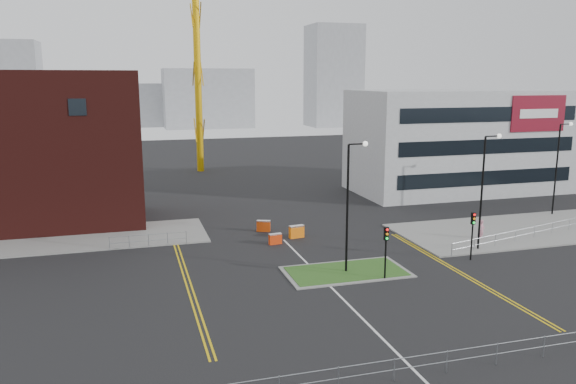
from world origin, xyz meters
name	(u,v)px	position (x,y,z in m)	size (l,w,h in m)	color
ground	(366,323)	(0.00, 0.00, 0.00)	(200.00, 200.00, 0.00)	black
pavement_left	(35,242)	(-20.00, 22.00, 0.06)	(28.00, 8.00, 0.12)	slate
pavement_right	(528,229)	(22.00, 14.00, 0.06)	(24.00, 10.00, 0.12)	slate
island_kerb	(346,272)	(2.00, 8.00, 0.04)	(8.60, 4.60, 0.08)	slate
grass_island	(346,272)	(2.00, 8.00, 0.06)	(8.00, 4.00, 0.12)	#1E4C19
brick_building	(2,153)	(-22.97, 28.00, 6.85)	(24.20, 10.07, 14.24)	#411310
office_block	(459,141)	(26.01, 31.97, 6.00)	(25.00, 12.20, 12.00)	#A9ABAE
streetlamp_island	(351,197)	(2.22, 8.00, 5.41)	(1.46, 0.36, 9.18)	black
streetlamp_right_near	(485,183)	(14.22, 10.00, 5.41)	(1.46, 0.36, 9.18)	black
streetlamp_right_far	(559,161)	(28.22, 18.00, 5.41)	(1.46, 0.36, 9.18)	black
traffic_light_island	(386,243)	(4.00, 5.98, 2.57)	(0.28, 0.33, 3.65)	black
traffic_light_right	(473,227)	(12.00, 7.98, 2.57)	(0.28, 0.33, 3.65)	black
railing_front	(421,361)	(0.00, -6.00, 0.78)	(24.05, 0.05, 1.10)	gray
railing_left	(148,238)	(-11.00, 18.00, 0.74)	(6.05, 0.05, 1.10)	gray
railing_right	(534,230)	(20.50, 11.50, 0.78)	(19.05, 5.05, 1.10)	gray
centre_line	(353,309)	(0.00, 2.00, 0.01)	(0.15, 30.00, 0.01)	silver
yellow_left_a	(184,278)	(-9.00, 10.00, 0.01)	(0.12, 24.00, 0.01)	gold
yellow_left_b	(189,278)	(-8.70, 10.00, 0.01)	(0.12, 24.00, 0.01)	gold
yellow_right_a	(456,272)	(9.50, 6.00, 0.01)	(0.12, 20.00, 0.01)	gold
yellow_right_b	(460,271)	(9.80, 6.00, 0.01)	(0.12, 20.00, 0.01)	gold
skyline_a	(0,89)	(-40.00, 120.00, 11.00)	(18.00, 12.00, 22.00)	gray
skyline_b	(208,98)	(10.00, 130.00, 8.00)	(24.00, 12.00, 16.00)	gray
skyline_c	(334,76)	(45.00, 125.00, 14.00)	(14.00, 12.00, 28.00)	gray
skyline_d	(140,105)	(-8.00, 140.00, 6.00)	(30.00, 12.00, 12.00)	gray
pedestrian	(482,230)	(16.03, 12.47, 0.86)	(0.63, 0.41, 1.72)	pink
barrier_left	(275,238)	(-1.00, 16.00, 0.48)	(1.10, 0.49, 0.89)	red
barrier_mid	(297,231)	(1.22, 17.32, 0.59)	(1.33, 0.61, 1.08)	orange
barrier_right	(263,225)	(-1.00, 20.07, 0.54)	(1.25, 0.79, 1.00)	#C63D0B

